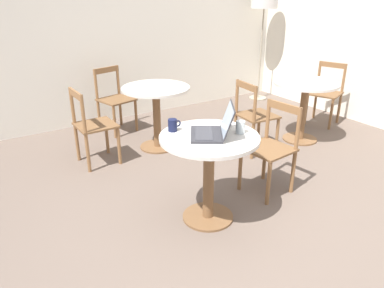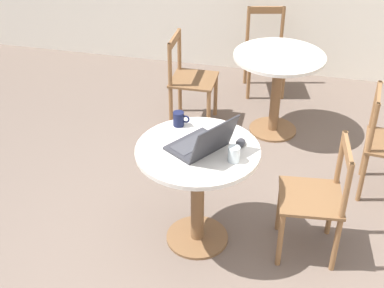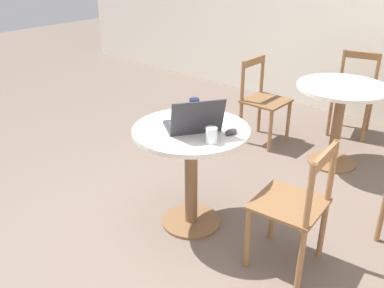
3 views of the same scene
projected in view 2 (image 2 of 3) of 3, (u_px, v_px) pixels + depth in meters
ground_plane at (183, 281)px, 3.37m from camera, size 16.00×16.00×0.00m
cafe_table_near at (198, 173)px, 3.39m from camera, size 0.78×0.78×0.74m
cafe_table_far at (278, 75)px, 4.58m from camera, size 0.78×0.78×0.74m
chair_near_right at (317, 199)px, 3.38m from camera, size 0.43×0.43×0.83m
chair_far_back at (265, 51)px, 5.35m from camera, size 0.48×0.48×0.83m
chair_far_left at (189, 80)px, 4.79m from camera, size 0.40×0.40×0.83m
laptop at (202, 143)px, 3.25m from camera, size 0.45×0.46×0.25m
mouse at (241, 143)px, 3.31m from camera, size 0.06×0.10×0.03m
mug at (179, 119)px, 3.49m from camera, size 0.11×0.07×0.10m
drinking_glass at (234, 154)px, 3.15m from camera, size 0.07×0.07×0.10m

